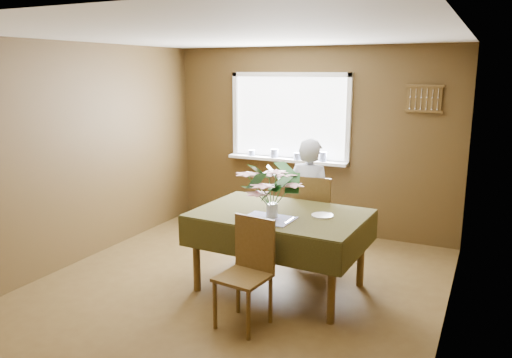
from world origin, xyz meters
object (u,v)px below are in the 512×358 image
at_px(dining_table, 280,222).
at_px(seated_woman, 309,202).
at_px(chair_near, 248,267).
at_px(flower_bouquet, 272,185).
at_px(chair_far, 313,217).

height_order(dining_table, seated_woman, seated_woman).
relative_size(chair_near, flower_bouquet, 1.66).
xyz_separation_m(chair_far, flower_bouquet, (-0.07, -0.99, 0.56)).
bearing_deg(seated_woman, dining_table, 94.09).
bearing_deg(chair_far, seated_woman, 16.20).
bearing_deg(flower_bouquet, chair_near, -87.60).
height_order(chair_near, seated_woman, seated_woman).
distance_m(chair_near, seated_woman, 1.54).
bearing_deg(chair_far, flower_bouquet, 81.01).
height_order(seated_woman, flower_bouquet, seated_woman).
bearing_deg(seated_woman, flower_bouquet, 94.72).
bearing_deg(chair_near, seated_woman, 97.04).
distance_m(chair_far, seated_woman, 0.17).
xyz_separation_m(dining_table, seated_woman, (0.03, 0.77, 0.02)).
bearing_deg(flower_bouquet, seated_woman, 88.31).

